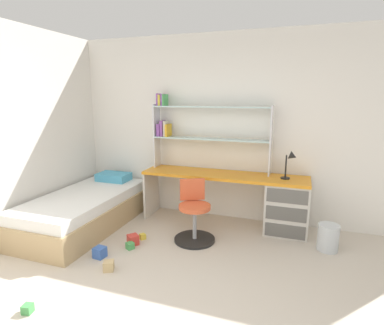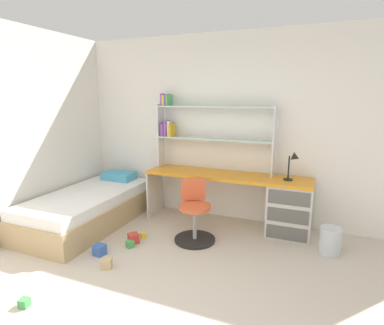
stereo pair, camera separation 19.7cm
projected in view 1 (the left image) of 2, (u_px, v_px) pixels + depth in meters
The scene contains 13 objects.
room_shell at pixel (99, 137), 3.57m from camera, with size 5.82×6.45×2.68m.
desk at pixel (268, 200), 4.22m from camera, with size 2.30×0.53×0.74m.
bookshelf_hutch at pixel (199, 126), 4.49m from camera, with size 1.72×0.22×1.10m.
desk_lamp at pixel (291, 161), 4.00m from camera, with size 0.20×0.17×0.38m.
swivel_chair at pixel (194, 218), 3.94m from camera, with size 0.52×0.52×0.77m.
bed_platform at pixel (85, 210), 4.38m from camera, with size 1.00×2.00×0.59m.
waste_bin at pixel (328, 237), 3.70m from camera, with size 0.25×0.25×0.32m, color silver.
toy_block_red_0 at pixel (133, 240), 3.86m from camera, with size 0.12×0.12×0.12m, color red.
toy_block_green_1 at pixel (28, 309), 2.64m from camera, with size 0.08×0.08×0.08m, color #479E51.
toy_block_yellow_2 at pixel (143, 237), 4.00m from camera, with size 0.07×0.07×0.07m, color gold.
toy_block_natural_3 at pixel (109, 266), 3.28m from camera, with size 0.10×0.10×0.10m, color tan.
toy_block_blue_4 at pixel (100, 252), 3.55m from camera, with size 0.12×0.12×0.12m, color #3860B7.
toy_block_green_5 at pixel (130, 246), 3.75m from camera, with size 0.08×0.08×0.08m, color #479E51.
Camera 1 is at (0.89, -1.70, 1.81)m, focal length 29.13 mm.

